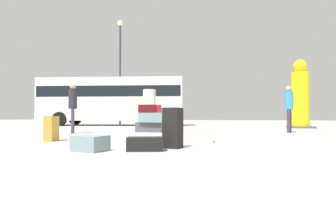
% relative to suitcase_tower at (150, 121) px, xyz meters
% --- Properties ---
extents(ground_plane, '(80.00, 80.00, 0.00)m').
position_rel_suitcase_tower_xyz_m(ground_plane, '(0.30, -0.13, -0.51)').
color(ground_plane, '#ADA89E').
extents(suitcase_tower, '(0.80, 0.56, 1.24)m').
position_rel_suitcase_tower_xyz_m(suitcase_tower, '(0.00, 0.00, 0.00)').
color(suitcase_tower, beige).
rests_on(suitcase_tower, ground).
extents(suitcase_tan_white_trunk, '(0.29, 0.45, 0.62)m').
position_rel_suitcase_tower_xyz_m(suitcase_tan_white_trunk, '(-2.46, -0.30, -0.20)').
color(suitcase_tan_white_trunk, '#B28C33').
rests_on(suitcase_tan_white_trunk, ground).
extents(suitcase_black_foreground_near, '(0.37, 0.37, 0.78)m').
position_rel_suitcase_tower_xyz_m(suitcase_black_foreground_near, '(0.79, -1.01, -0.12)').
color(suitcase_black_foreground_near, black).
rests_on(suitcase_black_foreground_near, ground).
extents(suitcase_black_foreground_far, '(0.70, 0.49, 0.24)m').
position_rel_suitcase_tower_xyz_m(suitcase_black_foreground_far, '(0.40, -1.54, -0.39)').
color(suitcase_black_foreground_far, black).
rests_on(suitcase_black_foreground_far, ground).
extents(suitcase_cream_upright_blue, '(0.62, 0.38, 0.30)m').
position_rel_suitcase_tower_xyz_m(suitcase_cream_upright_blue, '(1.14, 0.35, -0.37)').
color(suitcase_cream_upright_blue, beige).
rests_on(suitcase_cream_upright_blue, ground).
extents(suitcase_slate_behind_tower, '(0.62, 0.54, 0.27)m').
position_rel_suitcase_tower_xyz_m(suitcase_slate_behind_tower, '(-0.52, -1.81, -0.38)').
color(suitcase_slate_behind_tower, gray).
rests_on(suitcase_slate_behind_tower, ground).
extents(person_bearded_onlooker, '(0.30, 0.32, 1.77)m').
position_rel_suitcase_tower_xyz_m(person_bearded_onlooker, '(3.94, 4.90, 0.55)').
color(person_bearded_onlooker, '#3F334C').
rests_on(person_bearded_onlooker, ground).
extents(person_tourist_with_camera, '(0.30, 0.30, 1.81)m').
position_rel_suitcase_tower_xyz_m(person_tourist_with_camera, '(-3.78, 2.60, 0.57)').
color(person_tourist_with_camera, '#3F334C').
rests_on(person_tourist_with_camera, ground).
extents(yellow_dummy_statue, '(1.24, 1.24, 3.65)m').
position_rel_suitcase_tower_xyz_m(yellow_dummy_statue, '(5.34, 9.54, 1.10)').
color(yellow_dummy_statue, yellow).
rests_on(yellow_dummy_statue, ground).
extents(parked_bus, '(9.86, 4.19, 3.15)m').
position_rel_suitcase_tower_xyz_m(parked_bus, '(-6.18, 10.85, 1.32)').
color(parked_bus, silver).
rests_on(parked_bus, ground).
extents(lamp_post, '(0.36, 0.36, 6.80)m').
position_rel_suitcase_tower_xyz_m(lamp_post, '(-5.19, 9.90, 3.86)').
color(lamp_post, '#333338').
rests_on(lamp_post, ground).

